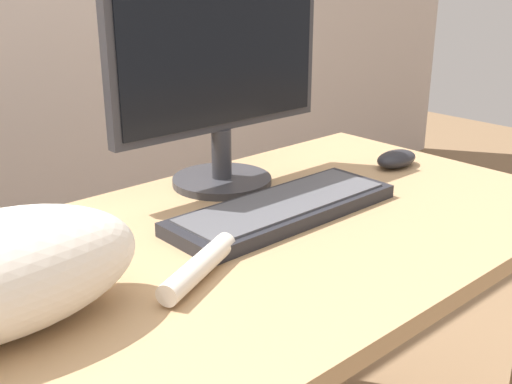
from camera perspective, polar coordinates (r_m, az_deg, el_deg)
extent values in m
cube|color=tan|center=(0.98, -5.29, -6.33)|extent=(1.45, 0.67, 0.03)
cube|color=#977752|center=(1.73, 7.43, -7.71)|extent=(0.06, 0.06, 0.71)
cylinder|color=black|center=(1.83, -20.46, -12.19)|extent=(0.06, 0.06, 0.44)
cylinder|color=black|center=(1.71, -21.47, -5.07)|extent=(0.44, 0.44, 0.06)
cylinder|color=#333338|center=(1.26, -3.13, 1.05)|extent=(0.20, 0.20, 0.01)
cylinder|color=#333338|center=(1.24, -3.18, 3.56)|extent=(0.04, 0.04, 0.10)
cube|color=#333338|center=(1.20, -3.37, 12.74)|extent=(0.48, 0.03, 0.30)
cube|color=black|center=(1.19, -2.92, 12.67)|extent=(0.45, 0.01, 0.27)
cube|color=#232328|center=(1.10, 2.54, -1.57)|extent=(0.44, 0.15, 0.02)
cube|color=#515156|center=(1.10, 2.55, -0.89)|extent=(0.40, 0.12, 0.00)
cylinder|color=silver|center=(0.88, -5.25, -6.84)|extent=(0.18, 0.11, 0.03)
ellipsoid|color=#232328|center=(1.40, 12.73, 2.99)|extent=(0.11, 0.06, 0.04)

